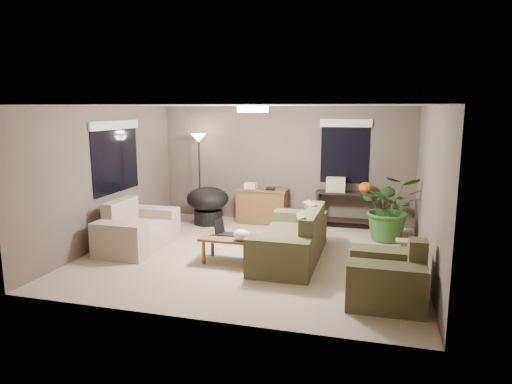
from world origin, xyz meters
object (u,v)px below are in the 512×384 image
(console_table, at_px, (347,207))
(houseplant, at_px, (390,215))
(main_sofa, at_px, (293,242))
(armchair, at_px, (387,279))
(desk, at_px, (262,206))
(loveseat, at_px, (137,231))
(coffee_table, at_px, (232,241))
(cat_scratching_post, at_px, (402,258))
(floor_lamp, at_px, (199,148))
(papasan_chair, at_px, (208,203))

(console_table, relative_size, houseplant, 1.03)
(main_sofa, relative_size, console_table, 1.69)
(main_sofa, xyz_separation_m, armchair, (1.49, -1.34, 0.00))
(desk, bearing_deg, loveseat, -126.74)
(coffee_table, distance_m, cat_scratching_post, 2.65)
(desk, relative_size, floor_lamp, 0.58)
(coffee_table, relative_size, console_table, 0.77)
(cat_scratching_post, bearing_deg, floor_lamp, 152.21)
(armchair, xyz_separation_m, console_table, (-0.77, 3.63, 0.14))
(papasan_chair, bearing_deg, houseplant, -4.29)
(loveseat, bearing_deg, armchair, -15.98)
(floor_lamp, xyz_separation_m, houseplant, (4.03, -0.53, -1.10))
(loveseat, bearing_deg, floor_lamp, 81.22)
(main_sofa, distance_m, floor_lamp, 3.47)
(houseplant, relative_size, cat_scratching_post, 2.53)
(console_table, xyz_separation_m, cat_scratching_post, (1.01, -2.44, -0.22))
(desk, bearing_deg, houseplant, -14.03)
(armchair, xyz_separation_m, papasan_chair, (-3.68, 3.15, 0.17))
(loveseat, relative_size, armchair, 1.60)
(desk, bearing_deg, cat_scratching_post, -39.78)
(floor_lamp, relative_size, houseplant, 1.51)
(armchair, distance_m, desk, 4.37)
(main_sofa, xyz_separation_m, papasan_chair, (-2.19, 1.81, 0.17))
(loveseat, xyz_separation_m, houseplant, (4.36, 1.64, 0.20))
(loveseat, relative_size, houseplant, 1.26)
(papasan_chair, height_order, houseplant, houseplant)
(desk, bearing_deg, papasan_chair, -160.95)
(papasan_chair, bearing_deg, desk, 19.05)
(houseplant, bearing_deg, console_table, 137.99)
(cat_scratching_post, bearing_deg, papasan_chair, 153.37)
(main_sofa, height_order, floor_lamp, floor_lamp)
(loveseat, height_order, houseplant, houseplant)
(main_sofa, bearing_deg, armchair, -42.07)
(floor_lamp, xyz_separation_m, cat_scratching_post, (4.20, -2.21, -1.38))
(floor_lamp, bearing_deg, console_table, 4.12)
(houseplant, bearing_deg, armchair, -91.35)
(console_table, xyz_separation_m, houseplant, (0.84, -0.76, 0.06))
(cat_scratching_post, bearing_deg, houseplant, 95.75)
(main_sofa, xyz_separation_m, loveseat, (-2.81, -0.11, 0.00))
(console_table, height_order, houseplant, houseplant)
(desk, bearing_deg, main_sofa, -63.47)
(cat_scratching_post, bearing_deg, desk, 140.22)
(main_sofa, xyz_separation_m, houseplant, (1.55, 1.53, 0.20))
(coffee_table, bearing_deg, main_sofa, 24.18)
(main_sofa, height_order, console_table, main_sofa)
(console_table, bearing_deg, floor_lamp, -175.88)
(console_table, height_order, cat_scratching_post, console_table)
(coffee_table, height_order, papasan_chair, papasan_chair)
(armchair, height_order, coffee_table, armchair)
(coffee_table, distance_m, console_table, 3.15)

